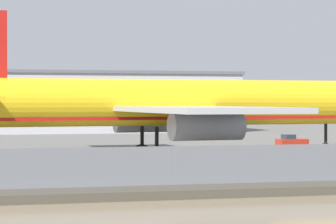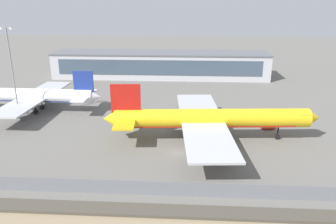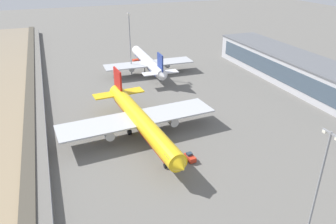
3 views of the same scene
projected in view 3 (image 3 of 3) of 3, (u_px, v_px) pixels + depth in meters
The scene contains 10 objects.
ground_plane at pixel (109, 130), 89.46m from camera, with size 500.00×500.00×0.00m, color #66635E.
shoreline_seawall at pixel (29, 143), 82.88m from camera, with size 320.00×3.00×0.50m.
perimeter_fence at pixel (47, 136), 83.86m from camera, with size 280.00×0.10×2.55m.
cargo_jet_yellow at pixel (140, 119), 84.27m from camera, with size 48.33×41.97×13.10m.
passenger_jet_white at pixel (148, 62), 131.43m from camera, with size 41.62×35.57×11.98m.
baggage_tug at pixel (190, 157), 75.83m from camera, with size 3.35×1.93×1.80m.
ops_van at pixel (138, 61), 143.57m from camera, with size 2.77×5.43×2.48m.
terminal_building at pixel (301, 72), 118.35m from camera, with size 87.26×16.66×10.30m.
apron_light_mast_apron_west at pixel (320, 179), 51.79m from camera, with size 3.20×0.40×19.60m.
apron_light_mast_apron_east at pixel (130, 41), 125.69m from camera, with size 3.20×0.40×24.10m.
Camera 3 is at (79.31, -12.38, 42.95)m, focal length 35.00 mm.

